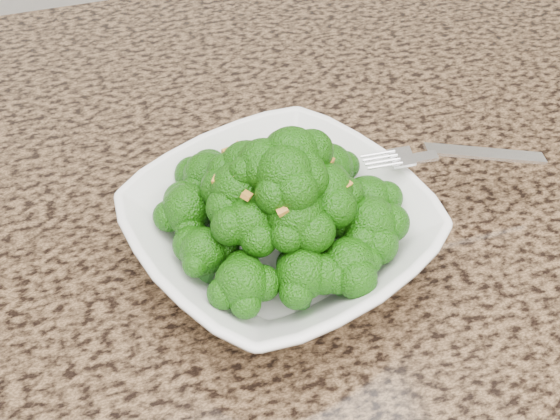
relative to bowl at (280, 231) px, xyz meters
name	(u,v)px	position (x,y,z in m)	size (l,w,h in m)	color
granite_counter	(94,384)	(-0.16, -0.06, -0.04)	(1.64, 1.04, 0.03)	brown
bowl	(280,231)	(0.00, 0.00, 0.00)	(0.22, 0.22, 0.05)	white
broccoli_pile	(280,169)	(0.00, 0.00, 0.06)	(0.19, 0.19, 0.07)	#1A5B0A
garlic_topping	(280,123)	(0.00, 0.00, 0.10)	(0.12, 0.12, 0.01)	gold
fork	(428,156)	(0.13, 0.01, 0.03)	(0.18, 0.03, 0.01)	silver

